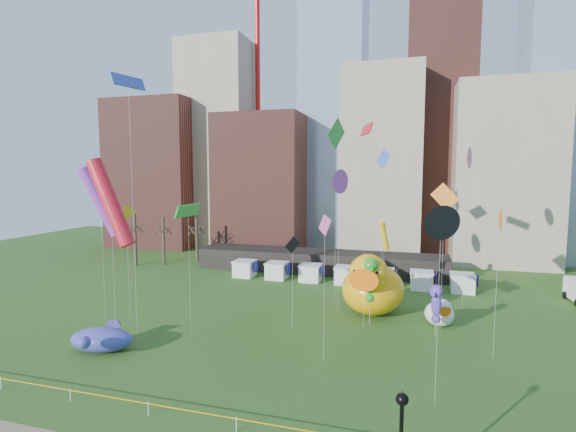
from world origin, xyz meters
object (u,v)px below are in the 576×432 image
(small_duck, at_px, (440,313))
(big_duck, at_px, (372,286))
(seahorse_green, at_px, (370,276))
(seahorse_purple, at_px, (436,301))
(whale_inflatable, at_px, (103,338))

(small_duck, bearing_deg, big_duck, 156.85)
(seahorse_green, height_order, seahorse_purple, seahorse_green)
(seahorse_green, bearing_deg, seahorse_purple, -19.72)
(big_duck, xyz_separation_m, whale_inflatable, (-21.37, -15.96, -2.12))
(seahorse_green, distance_m, whale_inflatable, 25.32)
(big_duck, relative_size, small_duck, 2.27)
(small_duck, height_order, whale_inflatable, small_duck)
(big_duck, distance_m, small_duck, 7.27)
(big_duck, relative_size, seahorse_green, 1.38)
(seahorse_purple, xyz_separation_m, whale_inflatable, (-27.69, -11.20, -2.40))
(small_duck, height_order, seahorse_green, seahorse_green)
(small_duck, height_order, seahorse_purple, seahorse_purple)
(whale_inflatable, bearing_deg, big_duck, 24.74)
(small_duck, relative_size, whale_inflatable, 0.60)
(big_duck, xyz_separation_m, seahorse_green, (0.10, -3.11, 1.77))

